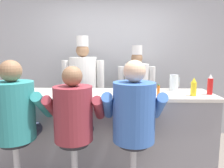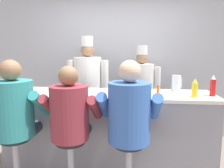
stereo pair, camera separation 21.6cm
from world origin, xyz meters
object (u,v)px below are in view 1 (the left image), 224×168
breakfast_plate (20,91)px  diner_seated_blue (134,115)px  mustard_bottle_yellow (194,87)px  coffee_mug_white (59,89)px  diner_seated_maroon (74,117)px  diner_seated_teal (15,114)px  cook_in_whites_near (83,85)px  hot_sauce_bottle_orange (158,91)px  cook_in_whites_far (136,88)px  water_pitcher_clear (174,83)px  ketchup_bottle_red (210,85)px  cereal_bowl (126,91)px

breakfast_plate → diner_seated_blue: (1.45, -0.60, -0.13)m
mustard_bottle_yellow → coffee_mug_white: mustard_bottle_yellow is taller
coffee_mug_white → diner_seated_blue: (0.92, -0.59, -0.16)m
coffee_mug_white → diner_seated_maroon: diner_seated_maroon is taller
diner_seated_teal → diner_seated_blue: same height
cook_in_whites_near → diner_seated_maroon: bearing=-84.7°
mustard_bottle_yellow → hot_sauce_bottle_orange: bearing=-176.4°
mustard_bottle_yellow → cook_in_whites_far: cook_in_whites_far is taller
hot_sauce_bottle_orange → diner_seated_teal: 1.61m
water_pitcher_clear → cook_in_whites_far: size_ratio=0.13×
diner_seated_teal → diner_seated_blue: bearing=0.0°
water_pitcher_clear → diner_seated_teal: bearing=-156.5°
water_pitcher_clear → diner_seated_blue: (-0.60, -0.80, -0.22)m
mustard_bottle_yellow → hot_sauce_bottle_orange: 0.43m
ketchup_bottle_red → cook_in_whites_far: (-0.81, 1.11, -0.24)m
ketchup_bottle_red → cook_in_whites_near: bearing=151.6°
cereal_bowl → coffee_mug_white: coffee_mug_white is taller
cook_in_whites_far → diner_seated_maroon: bearing=-115.3°
water_pitcher_clear → ketchup_bottle_red: bearing=-35.9°
breakfast_plate → cereal_bowl: size_ratio=1.65×
cook_in_whites_far → mustard_bottle_yellow: bearing=-64.1°
diner_seated_blue → cook_in_whites_far: (0.16, 1.64, -0.01)m
coffee_mug_white → diner_seated_blue: bearing=-32.5°
coffee_mug_white → diner_seated_blue: 1.11m
water_pitcher_clear → breakfast_plate: size_ratio=0.91×
cereal_bowl → diner_seated_maroon: bearing=-133.2°
mustard_bottle_yellow → cook_in_whites_far: bearing=115.9°
water_pitcher_clear → coffee_mug_white: (-1.52, -0.21, -0.06)m
mustard_bottle_yellow → diner_seated_teal: 2.03m
cereal_bowl → breakfast_plate: bearing=179.5°
ketchup_bottle_red → diner_seated_teal: size_ratio=0.17×
water_pitcher_clear → coffee_mug_white: bearing=-172.2°
diner_seated_teal → cereal_bowl: bearing=26.7°
ketchup_bottle_red → mustard_bottle_yellow: 0.25m
mustard_bottle_yellow → diner_seated_maroon: 1.45m
coffee_mug_white → ketchup_bottle_red: bearing=-1.9°
cook_in_whites_near → diner_seated_teal: bearing=-108.2°
diner_seated_teal → ketchup_bottle_red: bearing=13.4°
mustard_bottle_yellow → cereal_bowl: 0.82m
hot_sauce_bottle_orange → diner_seated_blue: size_ratio=0.09×
hot_sauce_bottle_orange → coffee_mug_white: 1.26m
hot_sauce_bottle_orange → cook_in_whites_far: 1.25m
coffee_mug_white → diner_seated_maroon: (0.31, -0.59, -0.19)m
water_pitcher_clear → diner_seated_teal: 2.00m
cereal_bowl → cook_in_whites_far: 1.08m
cook_in_whites_near → hot_sauce_bottle_orange: bearing=-44.4°
coffee_mug_white → diner_seated_teal: (-0.31, -0.59, -0.16)m
ketchup_bottle_red → hot_sauce_bottle_orange: 0.67m
ketchup_bottle_red → coffee_mug_white: bearing=178.1°
mustard_bottle_yellow → hot_sauce_bottle_orange: (-0.42, -0.03, -0.04)m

